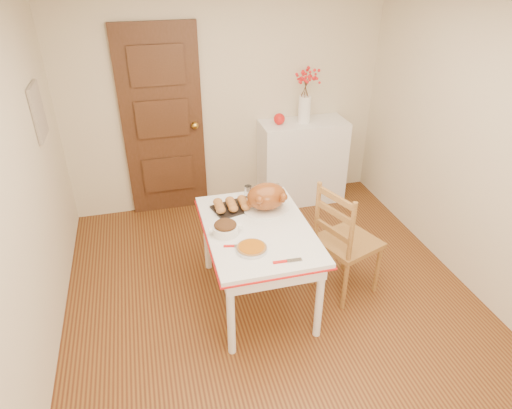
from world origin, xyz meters
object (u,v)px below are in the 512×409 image
object	(u,v)px
chair_oak	(348,239)
turkey_platter	(267,198)
sideboard	(302,162)
kitchen_table	(258,264)
pumpkin_pie	(252,248)

from	to	relation	value
chair_oak	turkey_platter	bearing A→B (deg)	45.77
sideboard	kitchen_table	xyz separation A→B (m)	(-0.96, -1.59, -0.12)
turkey_platter	kitchen_table	bearing A→B (deg)	-121.33
kitchen_table	chair_oak	xyz separation A→B (m)	(0.78, -0.06, 0.15)
sideboard	chair_oak	xyz separation A→B (m)	(-0.18, -1.65, 0.03)
chair_oak	turkey_platter	size ratio (longest dim) A/B	2.67
chair_oak	turkey_platter	distance (m)	0.78
sideboard	kitchen_table	bearing A→B (deg)	-121.08
sideboard	chair_oak	distance (m)	1.66
chair_oak	kitchen_table	bearing A→B (deg)	65.56
sideboard	turkey_platter	bearing A→B (deg)	-121.04
sideboard	chair_oak	world-z (taller)	chair_oak
turkey_platter	sideboard	bearing A→B (deg)	58.95
sideboard	turkey_platter	world-z (taller)	turkey_platter
turkey_platter	pumpkin_pie	world-z (taller)	turkey_platter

